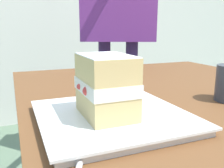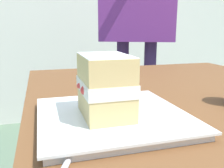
# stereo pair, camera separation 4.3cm
# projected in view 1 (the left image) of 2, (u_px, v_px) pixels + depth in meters

# --- Properties ---
(dessert_plate) EXTENTS (0.26, 0.26, 0.02)m
(dessert_plate) POSITION_uv_depth(u_px,v_px,m) (112.00, 117.00, 0.45)
(dessert_plate) COLOR white
(dessert_plate) RESTS_ON patio_table
(cake_slice) EXTENTS (0.12, 0.09, 0.10)m
(cake_slice) POSITION_uv_depth(u_px,v_px,m) (106.00, 86.00, 0.42)
(cake_slice) COLOR #E0C17A
(cake_slice) RESTS_ON dessert_plate
(patio_building) EXTENTS (3.98, 3.19, 2.61)m
(patio_building) POSITION_uv_depth(u_px,v_px,m) (75.00, 0.00, 4.17)
(patio_building) COLOR silver
(patio_building) RESTS_ON ground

